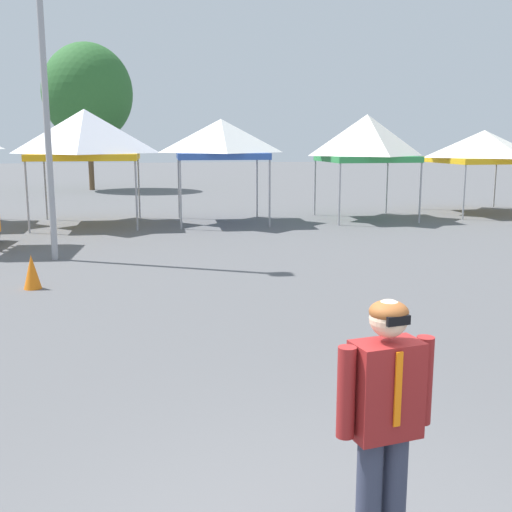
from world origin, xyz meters
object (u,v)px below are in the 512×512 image
canopy_tent_left_of_center (221,139)px  tree_behind_tents_right (88,93)px  canopy_tent_behind_left (367,138)px  traffic_cone_lot_center (32,272)px  canopy_tent_far_left (484,147)px  canopy_tent_center (85,134)px  light_pole_near_lift (42,48)px  person_foreground (384,418)px

canopy_tent_left_of_center → tree_behind_tents_right: 15.51m
canopy_tent_left_of_center → canopy_tent_behind_left: (4.92, 0.18, 0.03)m
traffic_cone_lot_center → canopy_tent_far_left: bearing=34.9°
canopy_tent_center → light_pole_near_lift: size_ratio=0.44×
canopy_tent_behind_left → light_pole_near_lift: size_ratio=0.43×
canopy_tent_center → tree_behind_tents_right: (-1.33, 14.17, 2.21)m
canopy_tent_left_of_center → tree_behind_tents_right: bearing=111.3°
canopy_tent_center → person_foreground: canopy_tent_center is taller
person_foreground → canopy_tent_far_left: bearing=60.0°
traffic_cone_lot_center → canopy_tent_center: bearing=89.3°
canopy_tent_far_left → light_pole_near_lift: size_ratio=0.44×
canopy_tent_left_of_center → tree_behind_tents_right: (-5.58, 14.28, 2.35)m
canopy_tent_far_left → light_pole_near_lift: light_pole_near_lift is taller
canopy_tent_behind_left → person_foreground: canopy_tent_behind_left is taller
canopy_tent_behind_left → tree_behind_tents_right: (-10.50, 14.10, 2.32)m
person_foreground → tree_behind_tents_right: bearing=98.9°
traffic_cone_lot_center → canopy_tent_left_of_center: bearing=63.2°
canopy_tent_far_left → tree_behind_tents_right: bearing=139.5°
canopy_tent_far_left → person_foreground: 20.90m
canopy_tent_center → traffic_cone_lot_center: canopy_tent_center is taller
canopy_tent_center → person_foreground: (3.56, -16.96, -1.81)m
person_foreground → canopy_tent_left_of_center: bearing=87.6°
canopy_tent_behind_left → tree_behind_tents_right: 17.73m
canopy_tent_behind_left → person_foreground: size_ratio=1.97×
canopy_tent_center → canopy_tent_left_of_center: (4.25, -0.11, -0.14)m
canopy_tent_center → tree_behind_tents_right: 14.41m
canopy_tent_left_of_center → canopy_tent_behind_left: canopy_tent_behind_left is taller
traffic_cone_lot_center → light_pole_near_lift: bearing=90.9°
canopy_tent_center → tree_behind_tents_right: size_ratio=0.47×
canopy_tent_behind_left → light_pole_near_lift: (-9.33, -5.95, 1.90)m
light_pole_near_lift → traffic_cone_lot_center: light_pole_near_lift is taller
canopy_tent_behind_left → tree_behind_tents_right: bearing=126.7°
canopy_tent_left_of_center → canopy_tent_far_left: canopy_tent_left_of_center is taller
tree_behind_tents_right → canopy_tent_left_of_center: bearing=-68.7°
canopy_tent_far_left → light_pole_near_lift: 15.92m
tree_behind_tents_right → light_pole_near_lift: bearing=-86.7°
canopy_tent_far_left → person_foreground: (-10.42, -18.07, -1.40)m
canopy_tent_behind_left → traffic_cone_lot_center: 13.02m
canopy_tent_left_of_center → person_foreground: 16.95m
canopy_tent_left_of_center → canopy_tent_behind_left: size_ratio=0.95×
canopy_tent_far_left → tree_behind_tents_right: size_ratio=0.47×
canopy_tent_behind_left → traffic_cone_lot_center: bearing=-136.5°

